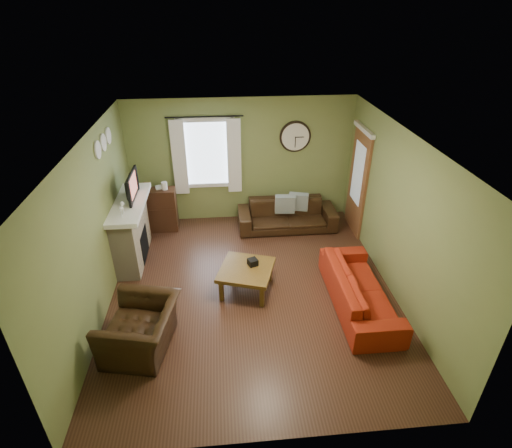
{
  "coord_description": "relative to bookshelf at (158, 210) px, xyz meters",
  "views": [
    {
      "loc": [
        -0.42,
        -5.21,
        4.29
      ],
      "look_at": [
        0.1,
        0.4,
        1.05
      ],
      "focal_mm": 28.0,
      "sensor_mm": 36.0,
      "label": 1
    }
  ],
  "objects": [
    {
      "name": "floor",
      "position": [
        1.76,
        -2.19,
        -0.46
      ],
      "size": [
        4.6,
        5.2,
        0.0
      ],
      "primitive_type": "cube",
      "color": "#412519",
      "rests_on": "ground"
    },
    {
      "name": "ceiling",
      "position": [
        1.76,
        -2.19,
        2.14
      ],
      "size": [
        4.6,
        5.2,
        0.0
      ],
      "primitive_type": "cube",
      "color": "white",
      "rests_on": "ground"
    },
    {
      "name": "wall_left",
      "position": [
        -0.54,
        -2.19,
        0.84
      ],
      "size": [
        0.0,
        5.2,
        2.6
      ],
      "primitive_type": "cube",
      "color": "olive",
      "rests_on": "ground"
    },
    {
      "name": "wall_right",
      "position": [
        4.06,
        -2.19,
        0.84
      ],
      "size": [
        0.0,
        5.2,
        2.6
      ],
      "primitive_type": "cube",
      "color": "olive",
      "rests_on": "ground"
    },
    {
      "name": "wall_back",
      "position": [
        1.76,
        0.41,
        0.84
      ],
      "size": [
        4.6,
        0.0,
        2.6
      ],
      "primitive_type": "cube",
      "color": "olive",
      "rests_on": "ground"
    },
    {
      "name": "wall_front",
      "position": [
        1.76,
        -4.79,
        0.84
      ],
      "size": [
        4.6,
        0.0,
        2.6
      ],
      "primitive_type": "cube",
      "color": "olive",
      "rests_on": "ground"
    },
    {
      "name": "fireplace",
      "position": [
        -0.34,
        -1.04,
        0.09
      ],
      "size": [
        0.4,
        1.4,
        1.1
      ],
      "primitive_type": "cube",
      "color": "tan",
      "rests_on": "floor"
    },
    {
      "name": "firebox",
      "position": [
        -0.15,
        -1.04,
        -0.16
      ],
      "size": [
        0.04,
        0.6,
        0.55
      ],
      "primitive_type": "cube",
      "color": "black",
      "rests_on": "fireplace"
    },
    {
      "name": "mantel",
      "position": [
        -0.31,
        -1.04,
        0.68
      ],
      "size": [
        0.58,
        1.6,
        0.08
      ],
      "primitive_type": "cube",
      "color": "white",
      "rests_on": "fireplace"
    },
    {
      "name": "tv",
      "position": [
        -0.29,
        -0.89,
        0.9
      ],
      "size": [
        0.08,
        0.6,
        0.35
      ],
      "primitive_type": "imported",
      "rotation": [
        0.0,
        0.0,
        1.57
      ],
      "color": "black",
      "rests_on": "mantel"
    },
    {
      "name": "tv_screen",
      "position": [
        -0.21,
        -0.89,
        0.95
      ],
      "size": [
        0.02,
        0.62,
        0.36
      ],
      "primitive_type": "cube",
      "color": "#994C3F",
      "rests_on": "mantel"
    },
    {
      "name": "medallion_left",
      "position": [
        -0.52,
        -1.39,
        1.79
      ],
      "size": [
        0.28,
        0.28,
        0.03
      ],
      "primitive_type": "cylinder",
      "color": "white",
      "rests_on": "wall_left"
    },
    {
      "name": "medallion_mid",
      "position": [
        -0.52,
        -1.04,
        1.79
      ],
      "size": [
        0.28,
        0.28,
        0.03
      ],
      "primitive_type": "cylinder",
      "color": "white",
      "rests_on": "wall_left"
    },
    {
      "name": "medallion_right",
      "position": [
        -0.52,
        -0.69,
        1.79
      ],
      "size": [
        0.28,
        0.28,
        0.03
      ],
      "primitive_type": "cylinder",
      "color": "white",
      "rests_on": "wall_left"
    },
    {
      "name": "window_pane",
      "position": [
        1.06,
        0.39,
        1.04
      ],
      "size": [
        1.0,
        0.02,
        1.3
      ],
      "primitive_type": null,
      "color": "silver",
      "rests_on": "wall_back"
    },
    {
      "name": "curtain_rod",
      "position": [
        1.06,
        0.29,
        1.81
      ],
      "size": [
        0.03,
        0.03,
        1.5
      ],
      "primitive_type": "cylinder",
      "color": "black",
      "rests_on": "wall_back"
    },
    {
      "name": "curtain_left",
      "position": [
        0.51,
        0.29,
        0.99
      ],
      "size": [
        0.28,
        0.04,
        1.55
      ],
      "primitive_type": "cube",
      "color": "white",
      "rests_on": "wall_back"
    },
    {
      "name": "curtain_right",
      "position": [
        1.61,
        0.29,
        0.99
      ],
      "size": [
        0.28,
        0.04,
        1.55
      ],
      "primitive_type": "cube",
      "color": "white",
      "rests_on": "wall_back"
    },
    {
      "name": "wall_clock",
      "position": [
        2.86,
        0.36,
        1.34
      ],
      "size": [
        0.64,
        0.06,
        0.64
      ],
      "primitive_type": null,
      "color": "white",
      "rests_on": "wall_back"
    },
    {
      "name": "door",
      "position": [
        4.03,
        -0.34,
        0.59
      ],
      "size": [
        0.05,
        0.9,
        2.1
      ],
      "primitive_type": "cube",
      "color": "brown",
      "rests_on": "floor"
    },
    {
      "name": "bookshelf",
      "position": [
        0.0,
        0.0,
        0.0
      ],
      "size": [
        0.77,
        0.33,
        0.91
      ],
      "primitive_type": null,
      "color": "#351D11",
      "rests_on": "floor"
    },
    {
      "name": "book",
      "position": [
        -0.0,
        0.07,
        0.5
      ],
      "size": [
        0.21,
        0.25,
        0.02
      ],
      "primitive_type": "imported",
      "rotation": [
        0.0,
        0.0,
        0.25
      ],
      "color": "brown",
      "rests_on": "bookshelf"
    },
    {
      "name": "sofa_brown",
      "position": [
        2.66,
        -0.17,
        -0.16
      ],
      "size": [
        2.02,
        0.79,
        0.59
      ],
      "primitive_type": "imported",
      "color": "black",
      "rests_on": "floor"
    },
    {
      "name": "pillow_left",
      "position": [
        2.61,
        -0.16,
        0.09
      ],
      "size": [
        0.42,
        0.16,
        0.41
      ],
      "primitive_type": "cube",
      "rotation": [
        0.0,
        0.0,
        -0.08
      ],
      "color": "gray",
      "rests_on": "sofa_brown"
    },
    {
      "name": "pillow_right",
      "position": [
        2.91,
        -0.08,
        0.09
      ],
      "size": [
        0.42,
        0.22,
        0.4
      ],
      "primitive_type": "cube",
      "rotation": [
        0.0,
        0.0,
        -0.28
      ],
      "color": "gray",
      "rests_on": "sofa_brown"
    },
    {
      "name": "sofa_red",
      "position": [
        3.41,
        -2.68,
        -0.16
      ],
      "size": [
        0.8,
        2.06,
        0.6
      ],
      "primitive_type": "imported",
      "rotation": [
        0.0,
        0.0,
        1.57
      ],
      "color": "maroon",
      "rests_on": "floor"
    },
    {
      "name": "armchair",
      "position": [
        0.14,
        -3.28,
        -0.12
      ],
      "size": [
        1.11,
        1.21,
        0.68
      ],
      "primitive_type": "imported",
      "rotation": [
        0.0,
        0.0,
        -1.77
      ],
      "color": "black",
      "rests_on": "floor"
    },
    {
      "name": "coffee_table",
      "position": [
        1.67,
        -2.16,
        -0.24
      ],
      "size": [
        1.04,
        1.04,
        0.44
      ],
      "primitive_type": null,
      "rotation": [
        0.0,
        0.0,
        -0.31
      ],
      "color": "brown",
      "rests_on": "floor"
    },
    {
      "name": "tissue_box",
      "position": [
        1.78,
        -2.08,
        -0.06
      ],
      "size": [
        0.19,
        0.19,
        0.11
      ],
      "primitive_type": "cube",
      "rotation": [
        0.0,
        0.0,
        0.36
      ],
      "color": "black",
      "rests_on": "coffee_table"
    },
    {
      "name": "wine_glass_a",
      "position": [
        -0.29,
        -1.61,
        0.82
      ],
      "size": [
        0.07,
        0.07,
        0.19
      ],
      "primitive_type": null,
      "color": "white",
      "rests_on": "mantel"
    },
    {
      "name": "wine_glass_b",
      "position": [
        -0.29,
        -1.47,
        0.83
      ],
      "size": [
        0.08,
        0.08,
        0.22
      ],
      "primitive_type": null,
      "color": "white",
      "rests_on": "mantel"
    }
  ]
}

